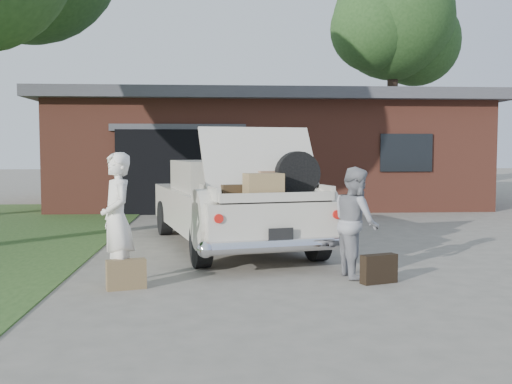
{
  "coord_description": "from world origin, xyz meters",
  "views": [
    {
      "loc": [
        -0.57,
        -7.58,
        1.68
      ],
      "look_at": [
        0.0,
        0.6,
        1.1
      ],
      "focal_mm": 42.0,
      "sensor_mm": 36.0,
      "label": 1
    }
  ],
  "objects": [
    {
      "name": "house",
      "position": [
        0.98,
        11.47,
        1.67
      ],
      "size": [
        12.8,
        7.8,
        3.3
      ],
      "color": "brown",
      "rests_on": "ground"
    },
    {
      "name": "suitcase_left",
      "position": [
        -1.64,
        -0.37,
        0.18
      ],
      "size": [
        0.49,
        0.28,
        0.36
      ],
      "primitive_type": "cube",
      "rotation": [
        0.0,
        0.0,
        0.3
      ],
      "color": "olive",
      "rests_on": "ground"
    },
    {
      "name": "suitcase_right",
      "position": [
        1.49,
        -0.26,
        0.18
      ],
      "size": [
        0.5,
        0.3,
        0.37
      ],
      "primitive_type": "cube",
      "rotation": [
        0.0,
        0.0,
        0.34
      ],
      "color": "black",
      "rests_on": "ground"
    },
    {
      "name": "woman_left",
      "position": [
        -1.77,
        -0.19,
        0.82
      ],
      "size": [
        0.6,
        0.71,
        1.65
      ],
      "primitive_type": "imported",
      "rotation": [
        0.0,
        0.0,
        -1.17
      ],
      "color": "white",
      "rests_on": "ground"
    },
    {
      "name": "ground",
      "position": [
        0.0,
        0.0,
        0.0
      ],
      "size": [
        90.0,
        90.0,
        0.0
      ],
      "primitive_type": "plane",
      "color": "gray",
      "rests_on": "ground"
    },
    {
      "name": "sedan",
      "position": [
        -0.27,
        2.74,
        0.77
      ],
      "size": [
        3.14,
        5.54,
        2.02
      ],
      "rotation": [
        0.0,
        0.0,
        0.23
      ],
      "color": "beige",
      "rests_on": "ground"
    },
    {
      "name": "tree_right",
      "position": [
        6.98,
        17.31,
        6.79
      ],
      "size": [
        5.79,
        5.03,
        9.62
      ],
      "color": "#38281E",
      "rests_on": "ground"
    },
    {
      "name": "woman_right",
      "position": [
        1.29,
        0.17,
        0.73
      ],
      "size": [
        0.64,
        0.77,
        1.46
      ],
      "primitive_type": "imported",
      "rotation": [
        0.0,
        0.0,
        1.7
      ],
      "color": "gray",
      "rests_on": "ground"
    }
  ]
}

